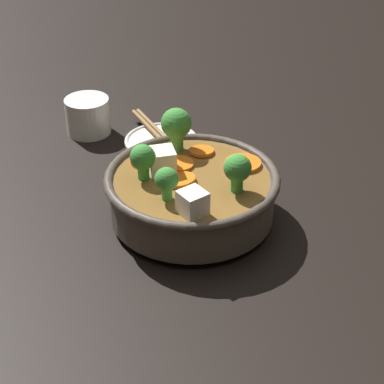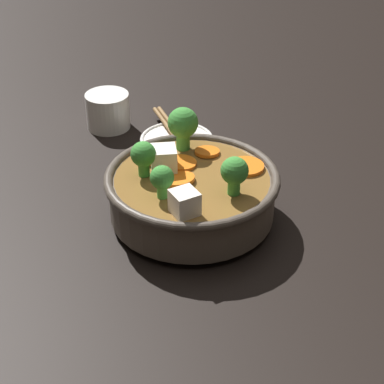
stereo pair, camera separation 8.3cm
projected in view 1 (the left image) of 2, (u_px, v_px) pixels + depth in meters
The scene contains 5 objects.
ground_plane at pixel (192, 219), 0.85m from camera, with size 3.00×3.00×0.00m, color black.
stirfry_bowl at pixel (191, 190), 0.83m from camera, with size 0.23×0.23×0.13m.
side_saucer at pixel (162, 142), 1.01m from camera, with size 0.12×0.12×0.01m.
tea_cup at pixel (88, 116), 1.04m from camera, with size 0.07×0.07×0.06m.
chopsticks_pair at pixel (161, 137), 1.01m from camera, with size 0.02×0.21×0.01m.
Camera 1 is at (-0.35, -0.60, 0.50)m, focal length 60.00 mm.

